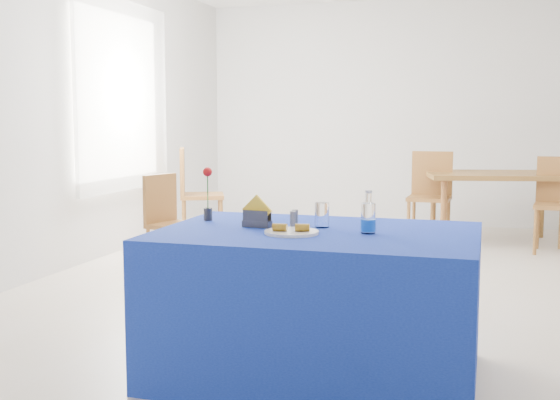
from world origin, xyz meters
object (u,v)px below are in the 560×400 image
object	(u,v)px
plate	(292,232)
chair_win_a	(169,217)
chair_bg_right	(558,197)
chair_win_b	(193,188)
blue_table	(317,303)
water_bottle	(368,219)
chair_bg_left	(430,190)
oak_table	(496,180)

from	to	relation	value
plate	chair_win_a	xyz separation A→B (m)	(-1.69, 2.14, -0.27)
chair_bg_right	chair_win_b	xyz separation A→B (m)	(-3.70, -0.55, 0.04)
blue_table	water_bottle	size ratio (longest dim) A/B	7.44
plate	chair_bg_right	distance (m)	4.45
plate	chair_bg_left	xyz separation A→B (m)	(0.33, 4.38, -0.20)
blue_table	chair_bg_left	size ratio (longest dim) A/B	1.64
plate	blue_table	size ratio (longest dim) A/B	0.17
water_bottle	chair_win_a	distance (m)	2.89
plate	chair_bg_right	bearing A→B (deg)	69.01
chair_win_b	blue_table	bearing A→B (deg)	-170.90
water_bottle	chair_bg_right	world-z (taller)	water_bottle
plate	chair_win_a	world-z (taller)	chair_win_a
chair_bg_right	chair_win_b	bearing A→B (deg)	-164.89
chair_bg_right	chair_bg_left	bearing A→B (deg)	176.49
oak_table	chair_win_b	xyz separation A→B (m)	(-3.10, -0.93, -0.09)
blue_table	oak_table	distance (m)	4.50
plate	chair_bg_left	world-z (taller)	chair_bg_left
chair_bg_left	chair_win_a	size ratio (longest dim) A/B	1.14
plate	chair_win_b	distance (m)	4.18
plate	chair_win_b	size ratio (longest dim) A/B	0.26
blue_table	oak_table	xyz separation A→B (m)	(0.90, 4.40, 0.30)
oak_table	chair_win_a	distance (m)	3.61
chair_win_a	chair_win_b	size ratio (longest dim) A/B	0.84
plate	oak_table	xyz separation A→B (m)	(1.00, 4.53, -0.09)
water_bottle	oak_table	world-z (taller)	water_bottle
water_bottle	chair_bg_right	distance (m)	4.22
chair_bg_left	chair_bg_right	distance (m)	1.28
water_bottle	chair_win_b	world-z (taller)	chair_win_b
oak_table	chair_win_a	world-z (taller)	chair_win_a
plate	chair_win_a	distance (m)	2.74
chair_win_b	water_bottle	bearing A→B (deg)	-168.00
plate	blue_table	xyz separation A→B (m)	(0.10, 0.14, -0.39)
plate	water_bottle	world-z (taller)	water_bottle
water_bottle	chair_win_a	world-z (taller)	water_bottle
chair_bg_left	chair_win_b	xyz separation A→B (m)	(-2.43, -0.78, 0.02)
blue_table	oak_table	size ratio (longest dim) A/B	0.99
chair_win_b	plate	bearing A→B (deg)	-173.03
chair_win_a	chair_win_b	bearing A→B (deg)	33.02
chair_bg_right	chair_win_a	bearing A→B (deg)	-141.82
blue_table	water_bottle	distance (m)	0.52
oak_table	chair_win_a	size ratio (longest dim) A/B	1.89
blue_table	chair_bg_right	distance (m)	4.29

